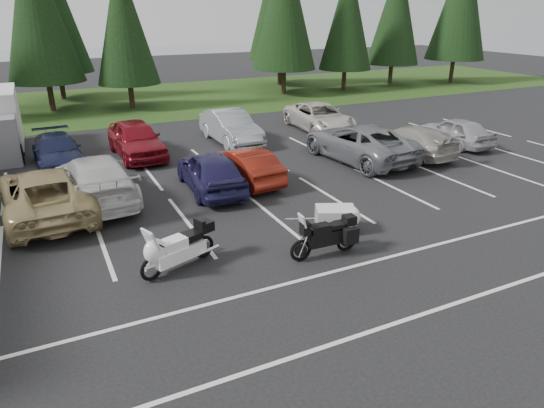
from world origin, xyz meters
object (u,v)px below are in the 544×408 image
Objects in this scene: car_far_2 at (136,139)px; car_far_3 at (231,127)px; car_near_4 at (210,171)px; car_near_3 at (95,179)px; car_near_8 at (456,131)px; cargo_trailer at (335,219)px; touring_motorcycle at (178,244)px; adventure_motorcycle at (325,233)px; car_far_1 at (58,151)px; car_near_7 at (410,141)px; car_near_2 at (45,193)px; car_near_5 at (244,165)px; car_near_6 at (359,142)px; car_far_4 at (320,117)px.

car_far_2 reaches higher than car_far_3.
car_near_3 is at bearing -8.47° from car_near_4.
car_far_3 reaches higher than car_near_8.
cargo_trailer is at bearing 116.69° from car_near_4.
touring_motorcycle is 3.97m from adventure_motorcycle.
car_far_1 is at bearing 176.85° from car_far_2.
car_near_7 is 1.16× the size of car_near_8.
touring_motorcycle is at bearing 22.28° from car_near_8.
car_near_4 is 7.05m from car_far_3.
cargo_trailer is (3.82, -10.91, -0.43)m from car_far_2.
car_near_4 is 5.60m from cargo_trailer.
car_far_3 reaches higher than car_near_2.
car_near_8 is 0.90× the size of car_far_1.
cargo_trailer is (0.73, -5.46, -0.29)m from car_near_5.
car_far_3 is at bearing 108.98° from cargo_trailer.
car_near_6 is 5.88m from car_near_8.
car_far_4 is 3.10× the size of cargo_trailer.
touring_motorcycle is (-2.73, -5.28, -0.06)m from car_near_4.
car_far_4 is (1.41, 5.71, -0.08)m from car_near_6.
car_near_6 is 2.64m from car_near_7.
car_near_6 is at bearing -54.39° from car_far_3.
car_near_6 reaches higher than car_near_4.
car_near_8 is 0.77× the size of car_far_4.
car_near_3 is at bearing 1.35° from car_near_8.
car_near_6 is 10.17m from car_far_2.
car_near_6 is 13.24m from car_far_1.
car_near_6 is at bearing -100.38° from car_far_4.
car_near_6 reaches higher than car_near_5.
car_far_3 is (-4.06, 5.39, -0.01)m from car_near_6.
car_near_7 is at bearing 60.11° from cargo_trailer.
car_near_4 reaches higher than car_near_7.
car_far_1 is 1.79× the size of touring_motorcycle.
car_near_7 is 2.79× the size of cargo_trailer.
car_near_2 is 1.01× the size of car_near_3.
car_far_3 is 1.91× the size of touring_motorcycle.
adventure_motorcycle is at bearing -101.14° from car_far_3.
car_near_4 is at bearing -2.29° from car_near_7.
touring_motorcycle is at bearing 166.01° from adventure_motorcycle.
car_near_3 reaches higher than car_near_8.
car_near_3 is at bearing 81.61° from touring_motorcycle.
car_far_1 is at bearing -14.07° from car_near_8.
car_far_2 is 2.83× the size of cargo_trailer.
car_near_3 is at bearing -4.63° from car_near_6.
car_near_2 is 3.32× the size of cargo_trailer.
car_near_6 reaches higher than car_near_2.
car_near_3 is 9.07m from car_far_3.
car_near_2 reaches higher than touring_motorcycle.
car_near_8 is 15.58m from car_far_2.
car_far_3 is (7.26, 5.43, -0.01)m from car_near_3.
car_near_5 is 1.62× the size of touring_motorcycle.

